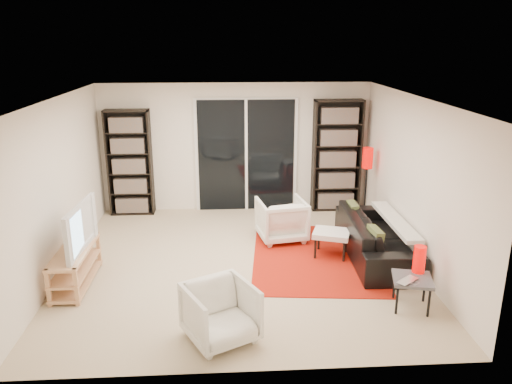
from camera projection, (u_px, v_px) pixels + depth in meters
floor at (240, 263)px, 7.34m from camera, size 5.00×5.00×0.00m
wall_back at (235, 148)px, 9.37m from camera, size 5.00×0.02×2.40m
wall_front at (248, 261)px, 4.60m from camera, size 5.00×0.02×2.40m
wall_left at (57, 188)px, 6.83m from camera, size 0.02×5.00×2.40m
wall_right at (414, 182)px, 7.13m from camera, size 0.02×5.00×2.40m
ceiling at (239, 99)px, 6.63m from camera, size 5.00×5.00×0.02m
sliding_door at (246, 156)px, 9.39m from camera, size 1.92×0.08×2.16m
bookshelf_left at (130, 163)px, 9.16m from camera, size 0.80×0.30×1.95m
bookshelf_right at (337, 156)px, 9.36m from camera, size 0.90×0.30×2.10m
tv_stand at (76, 266)px, 6.64m from camera, size 0.39×1.23×0.50m
tv at (73, 228)px, 6.48m from camera, size 0.21×1.09×0.62m
rug at (316, 256)px, 7.55m from camera, size 2.11×2.70×0.01m
sofa at (376, 236)px, 7.49m from camera, size 0.93×2.20×0.64m
armchair_back at (282, 220)px, 8.11m from camera, size 0.85×0.87×0.69m
armchair_front at (221, 313)px, 5.39m from camera, size 0.94×0.95×0.65m
ottoman at (331, 235)px, 7.49m from camera, size 0.64×0.58×0.40m
side_table at (412, 281)px, 6.03m from camera, size 0.55×0.55×0.40m
laptop at (411, 282)px, 5.89m from camera, size 0.36×0.34×0.02m
table_lamp at (419, 259)px, 6.13m from camera, size 0.15×0.15×0.34m
floor_lamp at (367, 166)px, 8.76m from camera, size 0.20×0.20×1.34m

